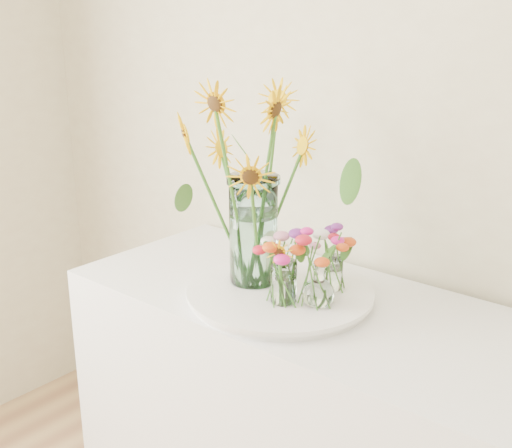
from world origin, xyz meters
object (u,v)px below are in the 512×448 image
tray (280,296)px  small_vase_b (319,284)px  mason_jar (253,230)px  counter (310,442)px  small_vase_a (284,283)px  small_vase_c (332,273)px

tray → small_vase_b: size_ratio=3.97×
tray → mason_jar: mason_jar is taller
counter → mason_jar: bearing=-163.0°
small_vase_a → small_vase_b: bearing=30.1°
counter → small_vase_b: bearing=-48.8°
counter → tray: (-0.07, -0.05, 0.46)m
counter → tray: bearing=-144.5°
counter → small_vase_b: size_ratio=11.56×
counter → mason_jar: mason_jar is taller
small_vase_a → small_vase_b: small_vase_b is taller
small_vase_a → small_vase_c: 0.16m
mason_jar → small_vase_a: (0.15, -0.06, -0.10)m
mason_jar → small_vase_a: size_ratio=2.64×
small_vase_a → counter: bearing=79.1°
mason_jar → small_vase_c: size_ratio=3.14×
counter → small_vase_c: size_ratio=14.28×
mason_jar → counter: bearing=17.0°
counter → small_vase_a: bearing=-100.9°
small_vase_c → mason_jar: bearing=-154.3°
small_vase_a → small_vase_b: size_ratio=0.96×
small_vase_a → small_vase_b: 0.09m
tray → mason_jar: (-0.10, 0.00, 0.17)m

